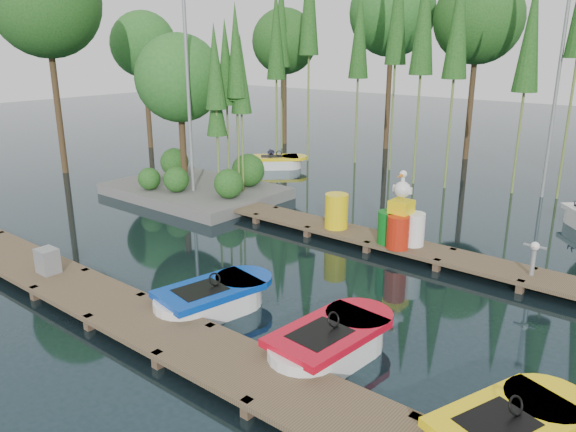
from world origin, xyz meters
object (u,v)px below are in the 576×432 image
Objects in this scene: boat_yellow_far at (277,162)px; drum_cluster at (400,224)px; island at (191,108)px; boat_red at (330,344)px; utility_cabinet at (48,261)px; boat_blue at (212,300)px; yellow_barrel at (336,211)px.

boat_yellow_far is 1.32× the size of drum_cluster.
drum_cluster reaches higher than boat_yellow_far.
island is 6.07m from boat_yellow_far.
boat_red is 1.09× the size of boat_yellow_far.
island is 9.43m from drum_cluster.
island is 3.35× the size of drum_cluster.
utility_cabinet reaches higher than boat_red.
boat_red is at bearing 12.43° from utility_cabinet.
yellow_barrel reaches higher than boat_blue.
yellow_barrel is at bearing 64.68° from utility_cabinet.
boat_blue is 2.91× the size of yellow_barrel.
drum_cluster reaches higher than boat_blue.
island is at bearing 151.20° from boat_blue.
boat_blue is 4.96× the size of utility_cabinet.
boat_red is (2.98, 0.08, 0.01)m from boat_blue.
drum_cluster reaches higher than utility_cabinet.
yellow_barrel is 2.14m from drum_cluster.
island is at bearing 173.53° from yellow_barrel.
yellow_barrel is at bearing 107.65° from boat_blue.
boat_blue is 14.17m from boat_yellow_far.
island reaches higher than boat_yellow_far.
drum_cluster reaches higher than boat_red.
island reaches higher than boat_red.
yellow_barrel is at bearing 175.87° from drum_cluster.
boat_blue is 5.63m from drum_cluster.
boat_red is 2.90× the size of yellow_barrel.
drum_cluster is (9.57, -6.25, 0.62)m from boat_yellow_far.
boat_blue is at bearing -83.30° from yellow_barrel.
boat_red is 7.12m from utility_cabinet.
boat_red is at bearing -69.56° from boat_yellow_far.
boat_red is 1.44× the size of drum_cluster.
drum_cluster is (9.10, -0.94, -2.29)m from island.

